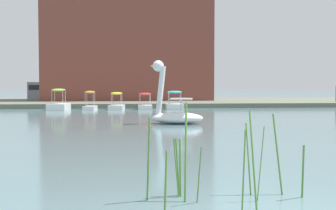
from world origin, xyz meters
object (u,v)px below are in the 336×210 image
(swan_boat, at_px, (174,110))
(pedal_boat_cyan, at_px, (175,104))
(pedal_boat_yellow, at_px, (117,105))
(pedal_boat_orange, at_px, (90,104))
(pedal_boat_lime, at_px, (59,105))
(pedal_boat_red, at_px, (145,104))
(parked_van, at_px, (49,90))

(swan_boat, height_order, pedal_boat_cyan, swan_boat)
(swan_boat, bearing_deg, pedal_boat_yellow, 103.17)
(pedal_boat_cyan, relative_size, pedal_boat_orange, 1.22)
(pedal_boat_cyan, relative_size, pedal_boat_yellow, 0.99)
(swan_boat, relative_size, pedal_boat_lime, 1.28)
(pedal_boat_yellow, relative_size, pedal_boat_lime, 0.91)
(pedal_boat_cyan, xyz_separation_m, pedal_boat_orange, (-6.83, -0.26, 0.03))
(pedal_boat_red, relative_size, pedal_boat_lime, 0.89)
(parked_van, bearing_deg, pedal_boat_cyan, -47.35)
(pedal_boat_orange, distance_m, pedal_boat_lime, 2.45)
(pedal_boat_orange, xyz_separation_m, pedal_boat_lime, (-2.45, -0.01, -0.02))
(pedal_boat_yellow, bearing_deg, pedal_boat_lime, -176.50)
(pedal_boat_lime, distance_m, parked_van, 14.31)
(pedal_boat_orange, relative_size, parked_van, 0.39)
(pedal_boat_cyan, relative_size, pedal_boat_lime, 0.90)
(pedal_boat_cyan, height_order, pedal_boat_red, pedal_boat_cyan)
(pedal_boat_orange, bearing_deg, pedal_boat_lime, -179.83)
(pedal_boat_red, bearing_deg, pedal_boat_orange, -176.08)
(swan_boat, height_order, parked_van, swan_boat)
(swan_boat, relative_size, pedal_boat_red, 1.45)
(swan_boat, distance_m, parked_van, 29.30)
(pedal_boat_yellow, xyz_separation_m, pedal_boat_lime, (-4.56, -0.28, 0.03))
(pedal_boat_orange, bearing_deg, parked_van, 112.38)
(pedal_boat_orange, xyz_separation_m, parked_van, (-5.72, 13.89, 1.02))
(pedal_boat_lime, bearing_deg, parked_van, 103.22)
(swan_boat, xyz_separation_m, pedal_boat_yellow, (-3.17, 13.54, -0.28))
(pedal_boat_cyan, height_order, pedal_boat_yellow, pedal_boat_cyan)
(pedal_boat_yellow, xyz_separation_m, pedal_boat_orange, (-2.11, -0.27, 0.05))
(pedal_boat_yellow, height_order, pedal_boat_orange, pedal_boat_orange)
(pedal_boat_lime, relative_size, parked_van, 0.53)
(parked_van, bearing_deg, pedal_boat_lime, -76.78)
(parked_van, bearing_deg, pedal_boat_red, -53.30)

